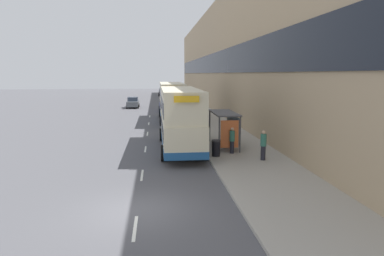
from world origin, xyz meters
name	(u,v)px	position (x,y,z in m)	size (l,w,h in m)	color
ground_plane	(137,210)	(0.00, 0.00, 0.00)	(220.00, 220.00, 0.00)	#515156
pavement	(194,109)	(6.50, 38.50, 0.07)	(5.00, 93.00, 0.14)	#A39E93
terrace_facade	(220,59)	(10.49, 38.50, 7.55)	(3.10, 93.00, 15.12)	tan
lane_mark_0	(135,228)	(0.00, -1.60, 0.01)	(0.12, 2.00, 0.01)	silver
lane_mark_1	(142,175)	(0.00, 4.75, 0.01)	(0.12, 2.00, 0.01)	silver
lane_mark_2	(145,149)	(0.00, 11.10, 0.01)	(0.12, 2.00, 0.01)	silver
lane_mark_3	(147,134)	(0.00, 17.45, 0.01)	(0.12, 2.00, 0.01)	silver
lane_mark_4	(149,124)	(0.00, 23.80, 0.01)	(0.12, 2.00, 0.01)	silver
lane_mark_5	(150,116)	(0.00, 30.14, 0.01)	(0.12, 2.00, 0.01)	silver
bus_shelter	(227,123)	(5.77, 10.45, 1.88)	(1.60, 4.20, 2.48)	#4C4C51
double_decker_bus_near	(180,118)	(2.47, 10.74, 2.28)	(2.85, 10.15, 4.30)	beige
double_decker_bus_ahead	(172,101)	(2.58, 25.50, 2.29)	(2.85, 11.15, 4.30)	beige
car_0	(163,92)	(2.44, 70.05, 0.88)	(2.02, 4.15, 1.78)	black
car_1	(166,105)	(2.25, 36.22, 0.89)	(2.08, 4.08, 1.82)	navy
car_2	(169,100)	(3.02, 45.15, 0.86)	(2.08, 4.02, 1.74)	#B7B799
car_3	(133,102)	(-2.81, 41.46, 0.84)	(1.92, 4.10, 1.69)	#4C5156
pedestrian_at_shelter	(232,140)	(5.73, 8.64, 1.02)	(0.34, 0.34, 1.72)	#23232D
pedestrian_1	(263,145)	(7.22, 6.70, 1.07)	(0.36, 0.36, 1.83)	#23232D
pedestrian_2	(231,131)	(6.40, 12.14, 1.04)	(0.35, 0.35, 1.76)	#23232D
litter_bin	(216,148)	(4.55, 7.97, 0.67)	(0.55, 0.55, 1.05)	black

